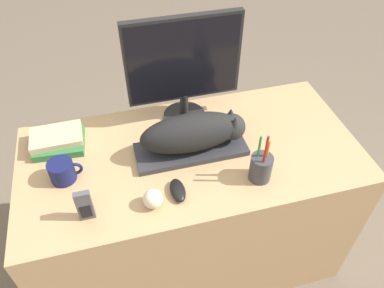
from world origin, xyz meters
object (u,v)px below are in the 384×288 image
Objects in this scene: monitor at (184,65)px; baseball at (153,199)px; coffee_mug at (62,171)px; computer_mouse at (178,190)px; book_stack at (58,140)px; pen_cup at (261,167)px; keyboard at (191,149)px; phone at (85,206)px; cat at (196,132)px.

monitor is 6.75× the size of baseball.
baseball is (0.30, -0.21, -0.01)m from coffee_mug.
baseball is (-0.22, -0.44, -0.24)m from monitor.
baseball is (-0.10, -0.03, 0.02)m from computer_mouse.
monitor is 0.59m from book_stack.
pen_cup reaches higher than baseball.
keyboard is 3.42× the size of phone.
cat is at bearing -91.65° from monitor.
monitor reaches higher than book_stack.
coffee_mug is at bearing -84.47° from book_stack.
coffee_mug is at bearing -177.92° from keyboard.
book_stack is (-0.02, 0.19, -0.01)m from coffee_mug.
baseball is at bearing -51.31° from book_stack.
keyboard is at bearing 137.18° from pen_cup.
keyboard is 0.54m from book_stack.
coffee_mug is 0.54× the size of pen_cup.
phone reaches higher than baseball.
computer_mouse is at bearing -121.92° from cat.
computer_mouse is 0.52× the size of book_stack.
keyboard is at bearing -18.78° from book_stack.
computer_mouse reaches higher than keyboard.
baseball is at bearing -34.44° from coffee_mug.
keyboard is 0.94× the size of monitor.
pen_cup is at bearing -27.17° from book_stack.
cat is 0.28m from pen_cup.
book_stack is (-0.51, 0.17, 0.02)m from keyboard.
baseball is (-0.22, -0.22, -0.07)m from cat.
cat is 1.99× the size of book_stack.
monitor is at bearing 114.31° from pen_cup.
cat reaches higher than phone.
coffee_mug is 0.19m from book_stack.
phone is at bearing -76.68° from book_stack.
keyboard is 0.30m from pen_cup.
monitor is 4.30× the size of computer_mouse.
cat is at bearing 1.99° from coffee_mug.
book_stack is at bearing 161.22° from keyboard.
keyboard is 0.22m from computer_mouse.
pen_cup reaches higher than book_stack.
keyboard is 0.50m from coffee_mug.
pen_cup reaches higher than computer_mouse.
computer_mouse is at bearing 178.95° from pen_cup.
cat is at bearing 46.11° from baseball.
book_stack is (-0.32, 0.40, -0.01)m from baseball.
monitor is at bearing 4.30° from book_stack.
keyboard is 0.48m from phone.
keyboard is 6.36× the size of baseball.
book_stack is (-0.54, -0.04, -0.24)m from monitor.
phone is (-0.64, -0.02, 0.01)m from pen_cup.
computer_mouse is (-0.12, -0.19, -0.09)m from cat.
monitor is at bearing 82.63° from keyboard.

